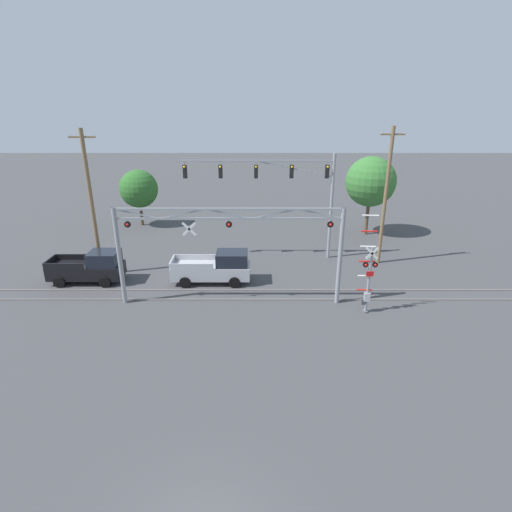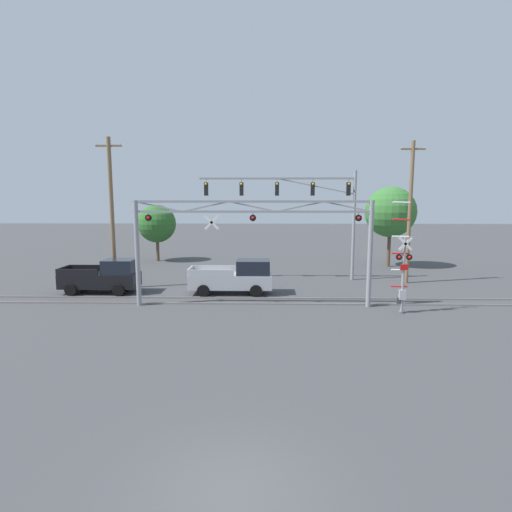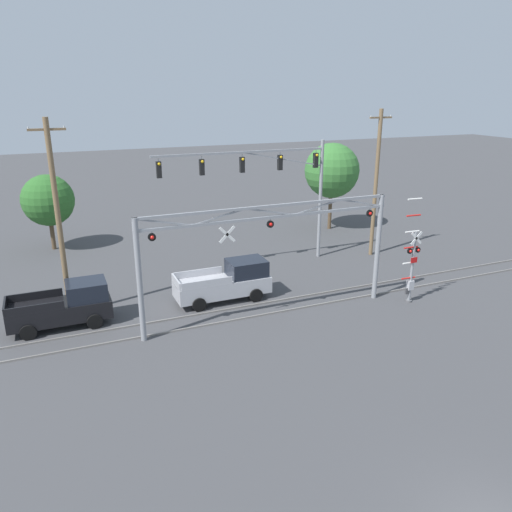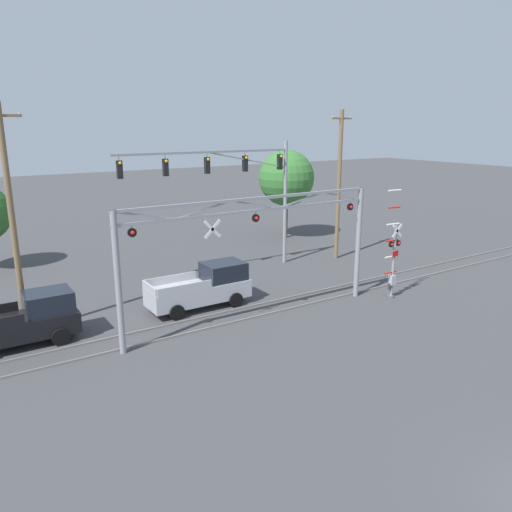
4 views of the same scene
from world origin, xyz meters
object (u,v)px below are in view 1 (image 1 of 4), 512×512
crossing_signal_mast (370,280)px  pickup_truck_lead (218,268)px  crossing_gantry (231,240)px  pickup_truck_following (93,267)px  background_tree_beyond_span (373,182)px  traffic_signal_span (291,185)px  background_tree_far_left_verge (141,189)px  utility_pole_right (388,196)px  utility_pole_left (94,203)px

crossing_signal_mast → pickup_truck_lead: 10.65m
crossing_gantry → pickup_truck_following: 11.16m
crossing_signal_mast → background_tree_beyond_span: (4.13, 15.90, 2.96)m
pickup_truck_following → traffic_signal_span: bearing=18.7°
pickup_truck_lead → background_tree_far_left_verge: 17.41m
utility_pole_right → background_tree_beyond_span: bearing=82.9°
crossing_gantry → background_tree_beyond_span: background_tree_beyond_span is taller
background_tree_beyond_span → background_tree_far_left_verge: size_ratio=1.29×
utility_pole_right → background_tree_beyond_span: utility_pole_right is taller
crossing_signal_mast → pickup_truck_following: 19.14m
crossing_signal_mast → utility_pole_left: size_ratio=0.59×
pickup_truck_lead → utility_pole_right: (12.78, 3.79, 4.34)m
traffic_signal_span → pickup_truck_lead: 8.91m
utility_pole_left → utility_pole_right: utility_pole_right is taller
crossing_signal_mast → background_tree_beyond_span: size_ratio=0.82×
crossing_gantry → utility_pole_left: (-10.02, 4.64, 1.17)m
utility_pole_left → utility_pole_right: 21.70m
crossing_signal_mast → background_tree_beyond_span: background_tree_beyond_span is taller
crossing_signal_mast → utility_pole_right: 9.43m
crossing_gantry → pickup_truck_lead: crossing_gantry is taller
crossing_gantry → background_tree_far_left_verge: bearing=120.5°
crossing_signal_mast → utility_pole_left: 19.59m
pickup_truck_following → utility_pole_left: bearing=82.7°
utility_pole_right → background_tree_far_left_verge: size_ratio=1.82×
crossing_signal_mast → utility_pole_right: (3.19, 8.27, 3.24)m
crossing_gantry → utility_pole_right: size_ratio=1.32×
pickup_truck_lead → crossing_signal_mast: bearing=-25.0°
crossing_signal_mast → pickup_truck_lead: bearing=155.0°
pickup_truck_lead → utility_pole_right: utility_pole_right is taller
crossing_gantry → traffic_signal_span: 9.34m
traffic_signal_span → background_tree_beyond_span: traffic_signal_span is taller
crossing_signal_mast → pickup_truck_following: size_ratio=1.21×
crossing_gantry → utility_pole_right: bearing=31.1°
crossing_gantry → traffic_signal_span: (4.23, 8.12, 1.87)m
pickup_truck_following → background_tree_beyond_span: 25.71m
pickup_truck_lead → pickup_truck_following: size_ratio=1.08×
utility_pole_left → traffic_signal_span: bearing=13.7°
crossing_signal_mast → pickup_truck_lead: size_ratio=1.12×
crossing_signal_mast → background_tree_beyond_span: bearing=75.4°
crossing_gantry → traffic_signal_span: size_ratio=1.15×
crossing_gantry → pickup_truck_following: size_ratio=2.72×
traffic_signal_span → utility_pole_left: 14.69m
pickup_truck_following → crossing_signal_mast: bearing=-13.7°
background_tree_beyond_span → background_tree_far_left_verge: bearing=172.3°
utility_pole_right → background_tree_far_left_verge: bearing=154.0°
utility_pole_left → pickup_truck_lead: bearing=-9.4°
crossing_signal_mast → pickup_truck_lead: crossing_signal_mast is taller
utility_pole_left → utility_pole_right: size_ratio=1.00×
traffic_signal_span → utility_pole_left: bearing=-166.3°
utility_pole_right → background_tree_beyond_span: 7.69m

